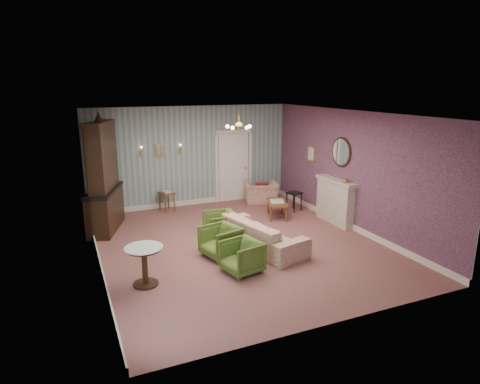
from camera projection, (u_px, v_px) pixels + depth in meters
name	position (u px, v px, depth m)	size (l,w,h in m)	color
floor	(239.00, 244.00, 9.35)	(7.00, 7.00, 0.00)	#905A54
ceiling	(239.00, 114.00, 8.61)	(7.00, 7.00, 0.00)	white
wall_back	(192.00, 156.00, 12.09)	(6.00, 6.00, 0.00)	gray
wall_front	(336.00, 233.00, 5.87)	(6.00, 6.00, 0.00)	gray
wall_left	(93.00, 196.00, 7.83)	(7.00, 7.00, 0.00)	gray
wall_right	(352.00, 170.00, 10.13)	(7.00, 7.00, 0.00)	gray
wall_right_floral	(351.00, 171.00, 10.12)	(7.00, 7.00, 0.00)	#B85C6D
door	(233.00, 166.00, 12.64)	(1.12, 0.12, 2.16)	white
olive_chair_a	(242.00, 255.00, 7.88)	(0.67, 0.63, 0.69)	#4C6924
olive_chair_b	(221.00, 240.00, 8.62)	(0.70, 0.65, 0.72)	#4C6924
olive_chair_c	(220.00, 224.00, 9.60)	(0.69, 0.64, 0.71)	#4C6924
sofa_chintz	(260.00, 229.00, 9.04)	(2.26, 0.66, 0.88)	#A34641
wingback_chair	(261.00, 189.00, 12.50)	(0.97, 0.63, 0.85)	#A34641
dresser	(102.00, 174.00, 9.96)	(0.59, 1.69, 2.82)	black
fireplace	(335.00, 201.00, 10.65)	(0.30, 1.40, 1.16)	beige
mantel_vase	(346.00, 180.00, 10.12)	(0.15, 0.15, 0.15)	gold
oval_mirror	(341.00, 152.00, 10.37)	(0.04, 0.76, 0.84)	white
framed_print	(311.00, 154.00, 11.63)	(0.04, 0.34, 0.42)	gold
coffee_table	(277.00, 209.00, 11.18)	(0.49, 0.88, 0.45)	brown
side_table_black	(294.00, 202.00, 11.75)	(0.36, 0.36, 0.54)	black
pedestal_table	(145.00, 266.00, 7.36)	(0.67, 0.67, 0.74)	black
nesting_table	(167.00, 201.00, 11.74)	(0.35, 0.45, 0.59)	brown
gilt_mirror_back	(161.00, 150.00, 11.64)	(0.28, 0.06, 0.36)	gold
sconce_left	(141.00, 151.00, 11.42)	(0.16, 0.12, 0.30)	gold
sconce_right	(180.00, 149.00, 11.84)	(0.16, 0.12, 0.30)	gold
chandelier	(239.00, 127.00, 8.68)	(0.56, 0.56, 0.36)	gold
burgundy_cushion	(262.00, 189.00, 12.33)	(0.38, 0.10, 0.38)	maroon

